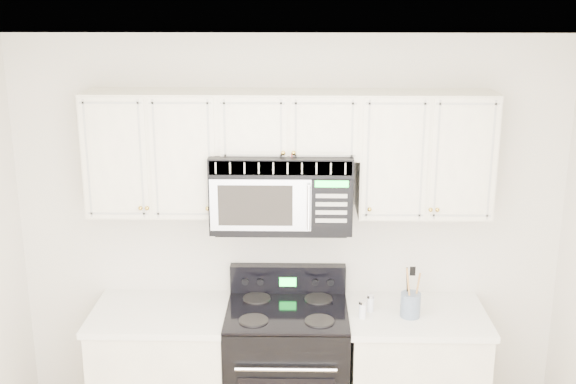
{
  "coord_description": "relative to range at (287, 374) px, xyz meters",
  "views": [
    {
      "loc": [
        0.08,
        -2.67,
        2.87
      ],
      "look_at": [
        0.0,
        1.3,
        1.73
      ],
      "focal_mm": 45.0,
      "sensor_mm": 36.0,
      "label": 1
    }
  ],
  "objects": [
    {
      "name": "base_cabinet_left",
      "position": [
        -0.79,
        0.01,
        -0.06
      ],
      "size": [
        0.86,
        0.65,
        0.92
      ],
      "color": "white",
      "rests_on": "ground"
    },
    {
      "name": "room",
      "position": [
        0.01,
        -1.43,
        0.82
      ],
      "size": [
        3.51,
        3.51,
        2.61
      ],
      "color": "#A28755",
      "rests_on": "ground"
    },
    {
      "name": "microwave",
      "position": [
        -0.04,
        0.1,
        1.2
      ],
      "size": [
        0.84,
        0.47,
        0.47
      ],
      "color": "black",
      "rests_on": "ground"
    },
    {
      "name": "upper_cabinets",
      "position": [
        0.01,
        0.15,
        1.45
      ],
      "size": [
        2.44,
        0.37,
        0.75
      ],
      "color": "white",
      "rests_on": "ground"
    },
    {
      "name": "shaker_salt",
      "position": [
        0.46,
        -0.08,
        0.49
      ],
      "size": [
        0.05,
        0.05,
        0.11
      ],
      "color": "silver",
      "rests_on": "base_cabinet_right"
    },
    {
      "name": "utensil_crock",
      "position": [
        0.75,
        -0.05,
        0.52
      ],
      "size": [
        0.12,
        0.12,
        0.33
      ],
      "color": "#4F5C74",
      "rests_on": "base_cabinet_right"
    },
    {
      "name": "range",
      "position": [
        0.0,
        0.0,
        0.0
      ],
      "size": [
        0.75,
        0.69,
        1.12
      ],
      "color": "black",
      "rests_on": "ground"
    },
    {
      "name": "base_cabinet_right",
      "position": [
        0.81,
        0.01,
        -0.06
      ],
      "size": [
        0.86,
        0.65,
        0.92
      ],
      "color": "white",
      "rests_on": "ground"
    },
    {
      "name": "shaker_pepper",
      "position": [
        0.52,
        0.02,
        0.49
      ],
      "size": [
        0.05,
        0.05,
        0.11
      ],
      "color": "silver",
      "rests_on": "base_cabinet_right"
    }
  ]
}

